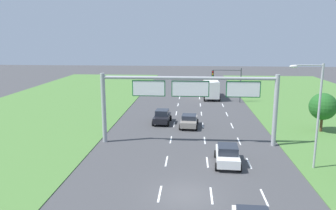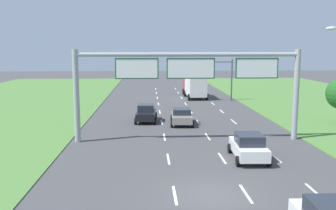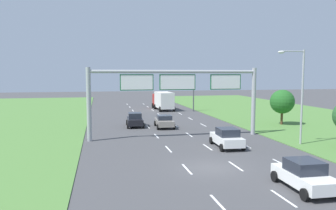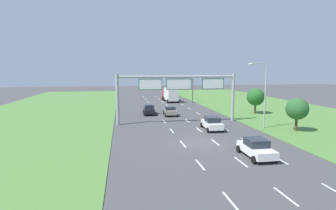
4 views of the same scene
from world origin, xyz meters
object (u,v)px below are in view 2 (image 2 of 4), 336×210
car_lead_silver (249,147)px  box_truck (195,86)px  sign_gantry (190,76)px  car_near_red (182,116)px  traffic_light_mast (218,72)px  car_far_ahead (146,113)px

car_lead_silver → box_truck: (0.25, 30.47, 0.88)m
car_lead_silver → sign_gantry: sign_gantry is taller
car_near_red → box_truck: box_truck is taller
car_near_red → box_truck: size_ratio=0.52×
box_truck → traffic_light_mast: size_ratio=1.41×
box_truck → sign_gantry: size_ratio=0.46×
traffic_light_mast → car_far_ahead: bearing=-124.3°
car_near_red → traffic_light_mast: bearing=71.5°
car_far_ahead → box_truck: 18.88m
sign_gantry → traffic_light_mast: (6.11, 21.70, -1.11)m
traffic_light_mast → sign_gantry: bearing=-105.7°
sign_gantry → traffic_light_mast: 22.57m
car_near_red → box_truck: 19.41m
box_truck → traffic_light_mast: bearing=-55.5°
car_lead_silver → traffic_light_mast: (2.90, 26.88, 3.03)m
car_near_red → car_lead_silver: size_ratio=0.99×
box_truck → car_lead_silver: bearing=-92.3°
sign_gantry → car_lead_silver: bearing=-58.2°
car_near_red → car_far_ahead: (-3.34, 1.50, 0.07)m
car_lead_silver → car_far_ahead: car_lead_silver is taller
car_near_red → sign_gantry: 7.53m
car_far_ahead → box_truck: size_ratio=0.51×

